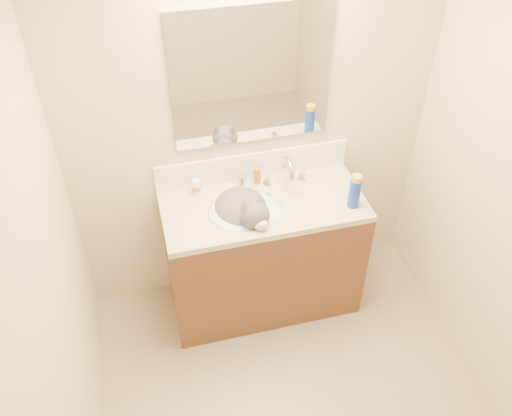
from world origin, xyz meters
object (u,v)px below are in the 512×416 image
basin (245,219)px  spray_can (354,193)px  silver_jar (242,181)px  cat (244,212)px  amber_bottle (257,175)px  pill_bottle (196,187)px  vanity_cabinet (263,257)px  faucet (287,174)px

basin → spray_can: bearing=-10.6°
spray_can → silver_jar: bearing=148.5°
cat → amber_bottle: bearing=42.4°
basin → pill_bottle: pill_bottle is taller
vanity_cabinet → basin: 0.40m
faucet → pill_bottle: bearing=174.2°
faucet → spray_can: (0.32, -0.28, 0.01)m
faucet → spray_can: bearing=-41.5°
vanity_cabinet → cat: 0.45m
silver_jar → cat: bearing=-101.0°
cat → amber_bottle: size_ratio=4.44×
pill_bottle → cat: bearing=-41.7°
faucet → pill_bottle: 0.55m
cat → silver_jar: cat is taller
cat → spray_can: (0.63, -0.12, 0.11)m
spray_can → amber_bottle: bearing=144.4°
faucet → pill_bottle: size_ratio=2.86×
vanity_cabinet → cat: (-0.13, -0.02, 0.43)m
faucet → amber_bottle: (-0.17, 0.07, -0.03)m
vanity_cabinet → faucet: (0.18, 0.14, 0.54)m
vanity_cabinet → pill_bottle: pill_bottle is taller
basin → pill_bottle: size_ratio=4.60×
faucet → vanity_cabinet: bearing=-142.7°
pill_bottle → silver_jar: 0.29m
pill_bottle → silver_jar: size_ratio=1.78×
faucet → cat: bearing=-152.7°
basin → amber_bottle: bearing=60.5°
faucet → silver_jar: faucet is taller
faucet → amber_bottle: bearing=158.5°
basin → pill_bottle: (-0.24, 0.22, 0.12)m
silver_jar → spray_can: bearing=-31.5°
vanity_cabinet → amber_bottle: bearing=86.6°
pill_bottle → amber_bottle: size_ratio=0.90×
faucet → basin: bearing=-150.9°
pill_bottle → amber_bottle: 0.38m
vanity_cabinet → pill_bottle: (-0.36, 0.19, 0.50)m
basin → pill_bottle: 0.35m
basin → amber_bottle: (0.13, 0.23, 0.12)m
amber_bottle → cat: bearing=-121.6°
silver_jar → amber_bottle: 0.10m
vanity_cabinet → basin: basin is taller
vanity_cabinet → silver_jar: bearing=111.1°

